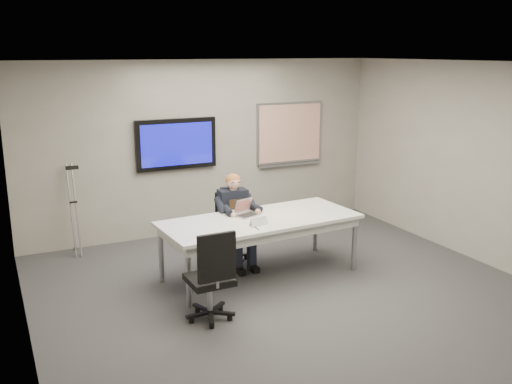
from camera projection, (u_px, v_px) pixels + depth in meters
name	position (u px, v px, depth m)	size (l,w,h in m)	color
floor	(294.00, 297.00, 6.97)	(6.00, 6.00, 0.02)	#343436
ceiling	(298.00, 63.00, 6.29)	(6.00, 6.00, 0.02)	silver
wall_back	(205.00, 148.00, 9.25)	(6.00, 0.02, 2.80)	gray
wall_front	(507.00, 275.00, 4.00)	(6.00, 0.02, 2.80)	gray
wall_left	(19.00, 218.00, 5.37)	(0.02, 6.00, 2.80)	gray
wall_right	(485.00, 164.00, 7.88)	(0.02, 6.00, 2.80)	gray
conference_table	(260.00, 225.00, 7.46)	(2.67, 1.25, 0.80)	white
tv_display	(176.00, 144.00, 8.97)	(1.30, 0.09, 0.80)	black
whiteboard	(290.00, 134.00, 9.84)	(1.25, 0.08, 1.10)	#93969B
office_chair_far	(232.00, 240.00, 8.15)	(0.53, 0.53, 0.97)	black
office_chair_near	(211.00, 293.00, 6.29)	(0.52, 0.52, 1.07)	black
seated_person	(238.00, 230.00, 7.89)	(0.41, 0.70, 1.29)	#1F2434
crutch	(74.00, 208.00, 8.30)	(0.19, 0.44, 1.40)	#A0A2A8
laptop	(246.00, 211.00, 7.58)	(0.35, 0.37, 0.21)	#A8A8AA
name_tent	(259.00, 221.00, 7.14)	(0.24, 0.07, 0.10)	silver
pen	(257.00, 228.00, 7.02)	(0.01, 0.01, 0.13)	black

